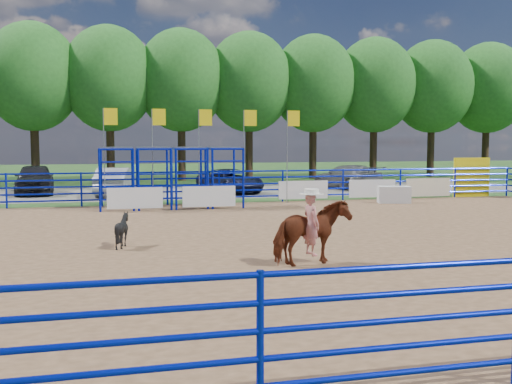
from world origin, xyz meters
TOP-DOWN VIEW (x-y plane):
  - ground at (0.00, 0.00)m, footprint 120.00×120.00m
  - arena_dirt at (0.00, 0.00)m, footprint 30.00×20.00m
  - gravel_strip at (0.00, 17.00)m, footprint 40.00×10.00m
  - announcer_table at (7.75, 8.19)m, footprint 1.56×1.04m
  - horse_and_rider at (-0.21, -3.43)m, footprint 1.87×1.17m
  - calf at (-4.33, -0.18)m, footprint 1.09×1.07m
  - car_a at (-8.83, 16.99)m, footprint 2.37×4.93m
  - car_b at (-4.62, 15.05)m, footprint 2.18×4.61m
  - car_c at (1.55, 15.52)m, footprint 3.60×5.11m
  - car_d at (8.77, 16.18)m, footprint 3.26×5.31m
  - perimeter_fence at (0.00, 0.00)m, footprint 30.10×20.10m
  - chute_assembly at (-1.90, 8.84)m, footprint 19.32×2.41m
  - treeline at (0.00, 26.00)m, footprint 56.40×6.40m

SIDE VIEW (x-z plane):
  - ground at x=0.00m, z-range 0.00..0.00m
  - gravel_strip at x=0.00m, z-range 0.00..0.01m
  - arena_dirt at x=0.00m, z-range 0.00..0.02m
  - announcer_table at x=7.75m, z-range 0.02..0.78m
  - calf at x=-4.33m, z-range 0.02..0.93m
  - car_c at x=1.55m, z-range 0.01..1.30m
  - car_d at x=8.77m, z-range 0.01..1.45m
  - car_b at x=-4.62m, z-range 0.01..1.47m
  - perimeter_fence at x=0.00m, z-range 0.00..1.50m
  - car_a at x=-8.83m, z-range 0.01..1.63m
  - horse_and_rider at x=-0.21m, z-range -0.34..2.08m
  - chute_assembly at x=-1.90m, z-range -0.84..3.36m
  - treeline at x=0.00m, z-range 1.91..13.15m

